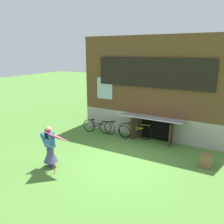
% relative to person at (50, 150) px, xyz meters
% --- Properties ---
extents(ground_plane, '(60.00, 60.00, 0.00)m').
position_rel_person_xyz_m(ground_plane, '(2.08, 1.58, -0.65)').
color(ground_plane, '#4C7F33').
extents(log_house, '(7.43, 5.93, 4.85)m').
position_rel_person_xyz_m(log_house, '(2.08, 6.98, 1.77)').
color(log_house, '#9E998E').
rests_on(log_house, ground_plane).
extents(person, '(0.61, 0.52, 1.56)m').
position_rel_person_xyz_m(person, '(0.00, 0.00, 0.00)').
color(person, '#474C75').
rests_on(person, ground_plane).
extents(kite, '(0.94, 1.01, 1.46)m').
position_rel_person_xyz_m(kite, '(0.30, -0.55, 0.55)').
color(kite, '#E54C7F').
rests_on(kite, ground_plane).
extents(bicycle_yellow, '(1.72, 0.35, 0.79)m').
position_rel_person_xyz_m(bicycle_yellow, '(1.45, 4.20, -0.27)').
color(bicycle_yellow, black).
rests_on(bicycle_yellow, ground_plane).
extents(bicycle_silver, '(1.65, 0.34, 0.76)m').
position_rel_person_xyz_m(bicycle_silver, '(0.59, 3.98, -0.28)').
color(bicycle_silver, black).
rests_on(bicycle_silver, ground_plane).
extents(bicycle_black, '(1.58, 0.30, 0.73)m').
position_rel_person_xyz_m(bicycle_black, '(-0.58, 3.95, -0.30)').
color(bicycle_black, black).
rests_on(bicycle_black, ground_plane).
extents(wooden_crate, '(0.41, 0.35, 0.49)m').
position_rel_person_xyz_m(wooden_crate, '(4.95, 2.82, -0.41)').
color(wooden_crate, brown).
rests_on(wooden_crate, ground_plane).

